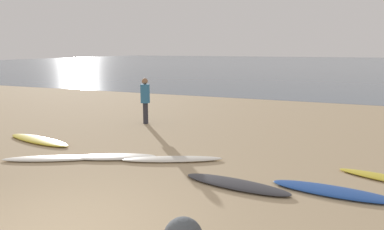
% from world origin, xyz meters
% --- Properties ---
extents(ground_plane, '(120.00, 120.00, 0.20)m').
position_xyz_m(ground_plane, '(0.00, 10.00, -0.10)').
color(ground_plane, tan).
rests_on(ground_plane, ground).
extents(ocean_water, '(140.00, 100.00, 0.01)m').
position_xyz_m(ocean_water, '(0.00, 65.42, 0.00)').
color(ocean_water, slate).
rests_on(ocean_water, ground).
extents(surfboard_1, '(2.65, 1.07, 0.09)m').
position_xyz_m(surfboard_1, '(-4.53, 4.12, 0.05)').
color(surfboard_1, yellow).
rests_on(surfboard_1, ground).
extents(surfboard_2, '(2.45, 1.55, 0.08)m').
position_xyz_m(surfboard_2, '(-2.83, 2.92, 0.04)').
color(surfboard_2, silver).
rests_on(surfboard_2, ground).
extents(surfboard_3, '(2.19, 1.39, 0.09)m').
position_xyz_m(surfboard_3, '(-1.54, 3.56, 0.04)').
color(surfboard_3, silver).
rests_on(surfboard_3, ground).
extents(surfboard_4, '(2.44, 1.44, 0.09)m').
position_xyz_m(surfboard_4, '(-0.08, 3.95, 0.04)').
color(surfboard_4, silver).
rests_on(surfboard_4, ground).
extents(surfboard_5, '(2.28, 0.85, 0.09)m').
position_xyz_m(surfboard_5, '(1.81, 2.95, 0.05)').
color(surfboard_5, '#333338').
rests_on(surfboard_5, ground).
extents(surfboard_6, '(2.34, 0.79, 0.08)m').
position_xyz_m(surfboard_6, '(3.62, 3.32, 0.04)').
color(surfboard_6, '#1E479E').
rests_on(surfboard_6, ground).
extents(person_1, '(0.34, 0.34, 1.67)m').
position_xyz_m(person_1, '(-2.86, 7.56, 0.98)').
color(person_1, '#2D2D38').
rests_on(person_1, ground).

